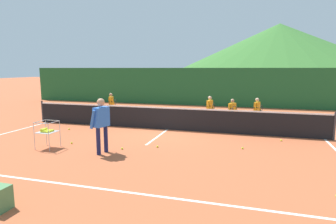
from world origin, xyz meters
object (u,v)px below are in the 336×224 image
at_px(student_1, 210,107).
at_px(tennis_net, 167,118).
at_px(instructor, 101,121).
at_px(tennis_ball_7, 243,148).
at_px(tennis_ball_2, 281,140).
at_px(tennis_ball_8, 100,132).
at_px(student_2, 232,109).
at_px(tennis_ball_6, 122,149).
at_px(student_3, 257,108).
at_px(ball_cart, 47,131).
at_px(tennis_ball_3, 72,143).
at_px(tennis_ball_9, 53,131).
at_px(tennis_ball_4, 69,129).
at_px(tennis_ball_0, 157,147).
at_px(tennis_ball_1, 101,127).
at_px(student_0, 111,102).

bearing_deg(student_1, tennis_net, -124.61).
relative_size(instructor, tennis_ball_7, 25.36).
height_order(tennis_ball_2, tennis_ball_8, same).
bearing_deg(instructor, student_2, 57.70).
xyz_separation_m(tennis_net, tennis_ball_6, (-0.56, -3.32, -0.47)).
xyz_separation_m(student_3, tennis_ball_2, (0.82, -3.05, -0.72)).
bearing_deg(ball_cart, tennis_ball_3, 57.07).
distance_m(instructor, tennis_ball_9, 4.25).
xyz_separation_m(student_3, tennis_ball_4, (-7.77, -3.56, -0.72)).
relative_size(tennis_ball_7, tennis_ball_8, 1.00).
distance_m(tennis_net, tennis_ball_6, 3.40).
xyz_separation_m(ball_cart, tennis_ball_0, (3.48, 1.09, -0.55)).
bearing_deg(tennis_net, ball_cart, -127.94).
bearing_deg(tennis_ball_1, tennis_ball_2, -2.19).
xyz_separation_m(tennis_ball_0, tennis_ball_2, (4.06, 2.06, 0.00)).
height_order(student_2, tennis_ball_9, student_2).
bearing_deg(tennis_ball_3, tennis_ball_8, 86.38).
height_order(tennis_ball_7, tennis_ball_8, same).
bearing_deg(tennis_ball_6, tennis_ball_8, 135.10).
bearing_deg(student_3, tennis_ball_0, -122.35).
relative_size(tennis_net, tennis_ball_1, 189.56).
height_order(tennis_ball_2, tennis_ball_7, same).
height_order(tennis_ball_1, tennis_ball_2, same).
distance_m(tennis_ball_0, tennis_ball_1, 4.17).
relative_size(instructor, ball_cart, 1.92).
xyz_separation_m(tennis_net, tennis_ball_2, (4.54, -0.71, -0.47)).
bearing_deg(tennis_ball_9, student_0, 81.48).
bearing_deg(tennis_ball_7, tennis_ball_6, -162.89).
relative_size(student_3, ball_cart, 1.39).
height_order(instructor, student_0, instructor).
distance_m(tennis_ball_6, tennis_ball_7, 3.95).
bearing_deg(tennis_ball_0, ball_cart, -162.69).
distance_m(instructor, tennis_ball_1, 4.10).
distance_m(student_0, ball_cart, 6.30).
height_order(student_0, tennis_ball_4, student_0).
bearing_deg(tennis_ball_6, tennis_ball_2, 27.16).
relative_size(student_2, tennis_ball_6, 18.06).
bearing_deg(tennis_ball_2, tennis_ball_4, -176.59).
distance_m(tennis_net, student_0, 4.56).
height_order(instructor, tennis_ball_0, instructor).
distance_m(tennis_net, instructor, 4.02).
xyz_separation_m(student_2, tennis_ball_1, (-5.58, -2.23, -0.71)).
bearing_deg(tennis_ball_4, student_1, 31.49).
bearing_deg(tennis_ball_7, tennis_net, 146.09).
bearing_deg(student_2, tennis_ball_2, -52.57).
bearing_deg(tennis_ball_2, tennis_ball_9, -173.75).
height_order(instructor, student_1, instructor).
bearing_deg(tennis_ball_2, ball_cart, -157.34).
xyz_separation_m(student_2, tennis_ball_0, (-2.14, -4.58, -0.71)).
bearing_deg(instructor, tennis_ball_8, 121.40).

